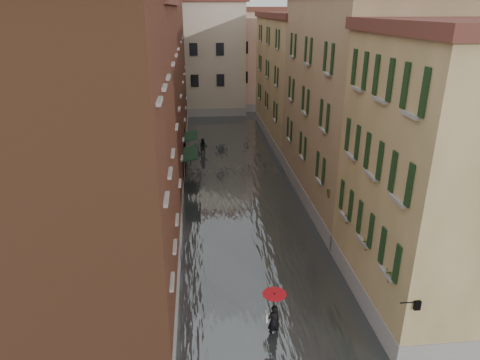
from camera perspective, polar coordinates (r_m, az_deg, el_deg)
ground at (r=21.38m, az=2.96°, el=-13.38°), size 120.00×120.00×0.00m
floodwater at (r=32.73m, az=-0.40°, el=-0.03°), size 10.00×60.00×0.20m
building_left_near at (r=16.83m, az=-19.75°, el=0.26°), size 6.00×8.00×13.00m
building_left_mid at (r=27.24m, az=-14.60°, el=8.31°), size 6.00×14.00×12.50m
building_left_far at (r=41.77m, az=-11.82°, el=14.14°), size 6.00×16.00×14.00m
building_right_near at (r=19.28m, az=25.31°, el=-0.28°), size 6.00×8.00×11.50m
building_right_mid at (r=28.60m, az=14.65°, el=9.44°), size 6.00×14.00×13.00m
building_right_far at (r=42.88m, az=7.74°, el=12.90°), size 6.00×16.00×11.50m
building_end_cream at (r=55.53m, az=-6.15°, el=15.78°), size 12.00×9.00×13.00m
building_end_pink at (r=58.24m, az=3.09°, el=15.66°), size 10.00×9.00×12.00m
awning_near at (r=31.36m, az=-6.69°, el=3.44°), size 1.09×3.40×2.80m
awning_far at (r=35.75m, az=-6.65°, el=5.74°), size 1.09×2.72×2.80m
wall_lantern at (r=16.26m, az=22.42°, el=-15.07°), size 0.71×0.22×0.35m
window_planters at (r=19.81m, az=15.49°, el=-5.43°), size 0.59×8.46×0.84m
pedestrian_main at (r=17.65m, az=4.52°, el=-16.90°), size 0.97×0.97×2.06m
pedestrian_far at (r=38.47m, az=-4.93°, el=4.39°), size 0.84×0.69×1.59m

